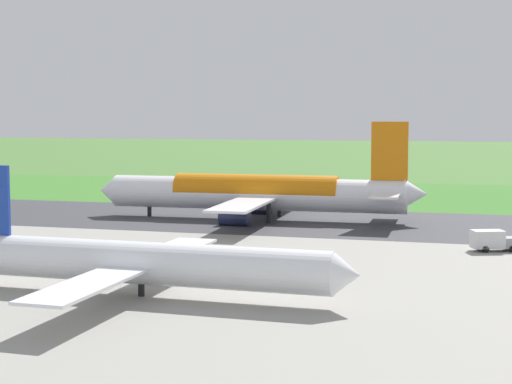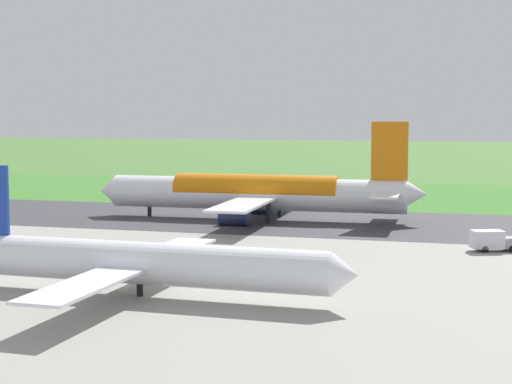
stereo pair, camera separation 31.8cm
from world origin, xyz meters
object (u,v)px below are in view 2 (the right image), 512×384
Objects in this scene: no_stopping_sign at (353,190)px; airliner_main at (258,193)px; service_truck_baggage at (493,240)px; traffic_cone_orange at (334,197)px; airliner_parked_mid at (137,262)px.

airliner_main is at bearing 76.91° from no_stopping_sign.
service_truck_baggage is 65.64m from traffic_cone_orange.
no_stopping_sign reaches higher than traffic_cone_orange.
service_truck_baggage reaches higher than no_stopping_sign.
airliner_main is at bearing 81.31° from traffic_cone_orange.
service_truck_baggage is (-36.00, 21.38, -2.95)m from airliner_main.
traffic_cone_orange is (-5.63, -36.80, -4.08)m from airliner_main.
no_stopping_sign is 4.68× the size of traffic_cone_orange.
airliner_parked_mid is 6.59× the size of service_truck_baggage.
airliner_parked_mid is 74.50× the size of traffic_cone_orange.
service_truck_baggage is 2.42× the size of no_stopping_sign.
service_truck_baggage is (-32.01, -34.85, -1.87)m from airliner_parked_mid.
no_stopping_sign is (-9.15, -39.35, -2.82)m from airliner_main.
traffic_cone_orange is at bearing -62.44° from service_truck_baggage.
airliner_main reaches higher than airliner_parked_mid.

